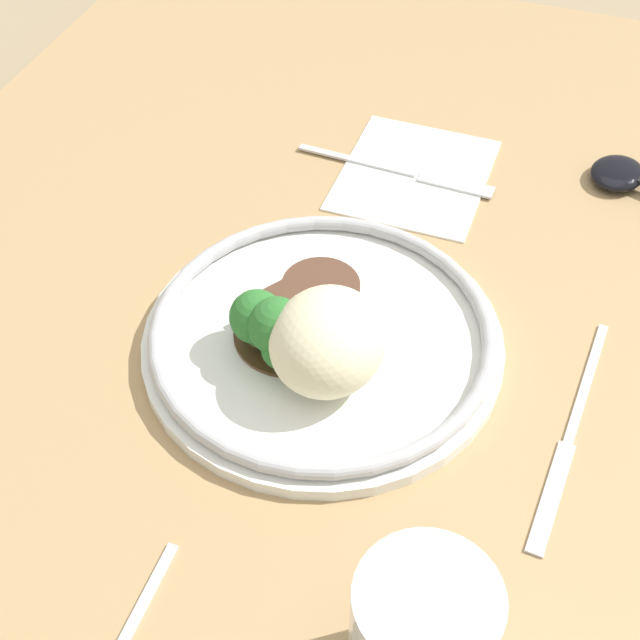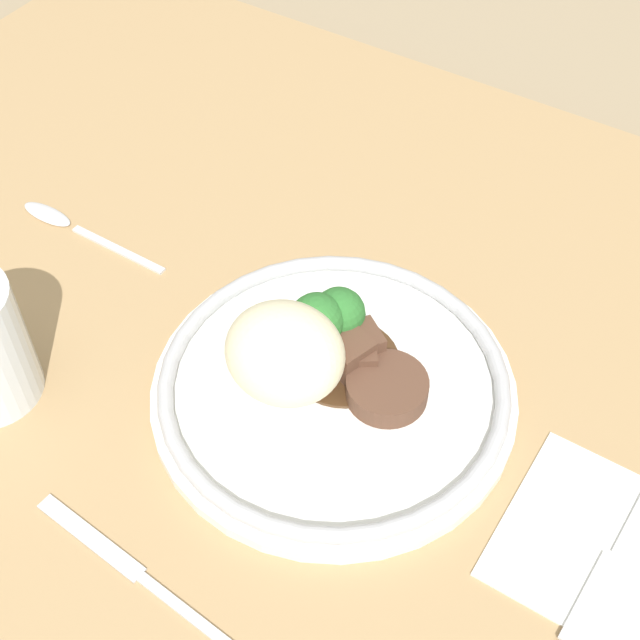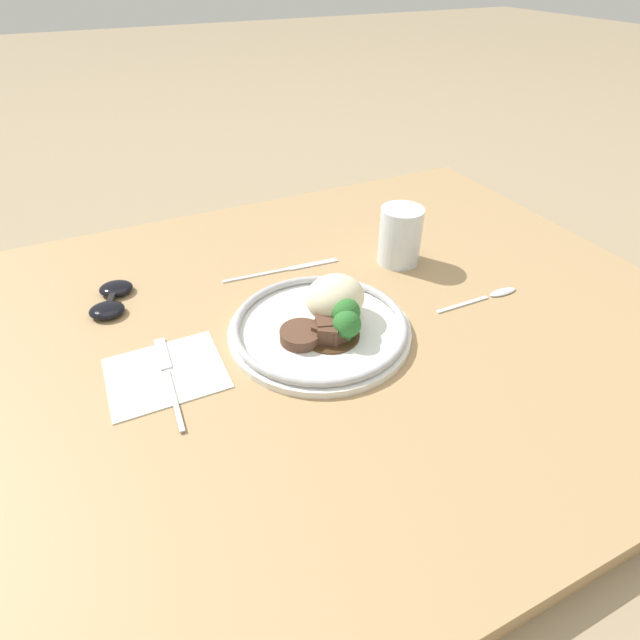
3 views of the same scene
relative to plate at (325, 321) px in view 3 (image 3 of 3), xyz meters
name	(u,v)px [view 3 (image 3 of 3)]	position (x,y,z in m)	size (l,w,h in m)	color
ground_plane	(315,341)	(0.00, 0.03, -0.06)	(8.00, 8.00, 0.00)	#998466
dining_table	(315,332)	(0.00, 0.03, -0.04)	(1.20, 0.92, 0.04)	tan
napkin	(166,373)	(-0.24, 0.01, -0.02)	(0.16, 0.13, 0.00)	white
plate	(325,321)	(0.00, 0.00, 0.00)	(0.27, 0.27, 0.08)	white
juice_glass	(400,239)	(0.21, 0.13, 0.02)	(0.08, 0.08, 0.10)	yellow
fork	(167,372)	(-0.23, 0.01, -0.02)	(0.02, 0.19, 0.00)	silver
knife	(286,269)	(0.02, 0.19, -0.02)	(0.21, 0.03, 0.00)	silver
spoon	(493,295)	(0.30, -0.03, -0.02)	(0.16, 0.02, 0.01)	silver
sunglasses	(112,299)	(-0.28, 0.22, -0.01)	(0.09, 0.12, 0.02)	black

